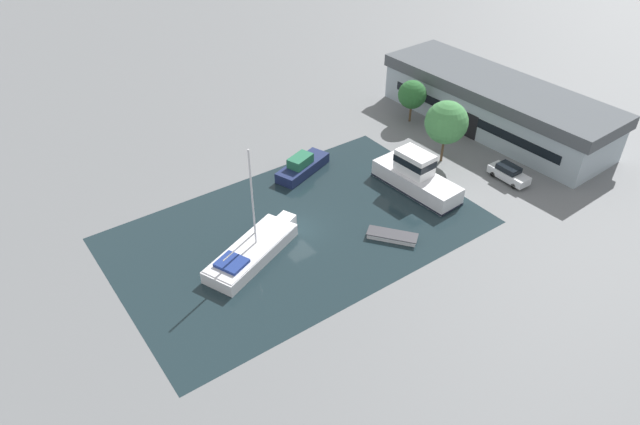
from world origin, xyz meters
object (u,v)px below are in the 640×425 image
object	(u,v)px
quay_tree_by_water	(412,95)
cabin_boat	(302,166)
warehouse_building	(495,104)
sailboat_moored	(253,251)
parked_car	(509,173)
small_dinghy	(392,236)
motor_cruiser	(416,177)
quay_tree_near_building	(446,122)

from	to	relation	value
quay_tree_by_water	cabin_boat	distance (m)	17.94
warehouse_building	sailboat_moored	bearing A→B (deg)	-85.43
parked_car	cabin_boat	bearing A→B (deg)	-39.09
warehouse_building	small_dinghy	xyz separation A→B (m)	(9.44, -24.49, -2.64)
cabin_boat	motor_cruiser	bearing A→B (deg)	19.81
quay_tree_by_water	parked_car	xyz separation A→B (m)	(15.99, -0.86, -2.72)
warehouse_building	small_dinghy	distance (m)	26.38
small_dinghy	cabin_boat	xyz separation A→B (m)	(-14.16, -0.31, 0.51)
quay_tree_near_building	sailboat_moored	size ratio (longest dim) A/B	0.65
parked_car	motor_cruiser	distance (m)	10.20
motor_cruiser	cabin_boat	bearing A→B (deg)	125.43
parked_car	cabin_boat	world-z (taller)	cabin_boat
parked_car	cabin_boat	xyz separation A→B (m)	(-13.93, -16.75, -0.07)
warehouse_building	small_dinghy	world-z (taller)	warehouse_building
quay_tree_by_water	cabin_boat	bearing A→B (deg)	-83.31
quay_tree_near_building	cabin_boat	size ratio (longest dim) A/B	0.98
sailboat_moored	motor_cruiser	distance (m)	19.02
quay_tree_near_building	quay_tree_by_water	world-z (taller)	quay_tree_near_building
parked_car	cabin_boat	size ratio (longest dim) A/B	0.62
warehouse_building	small_dinghy	bearing A→B (deg)	-70.98
quay_tree_by_water	motor_cruiser	size ratio (longest dim) A/B	0.53
motor_cruiser	sailboat_moored	bearing A→B (deg)	174.89
sailboat_moored	cabin_boat	bearing A→B (deg)	105.43
parked_car	motor_cruiser	world-z (taller)	motor_cruiser
quay_tree_near_building	parked_car	world-z (taller)	quay_tree_near_building
warehouse_building	cabin_boat	world-z (taller)	warehouse_building
quay_tree_by_water	sailboat_moored	world-z (taller)	sailboat_moored
quay_tree_by_water	cabin_boat	size ratio (longest dim) A/B	0.74
warehouse_building	quay_tree_near_building	world-z (taller)	quay_tree_near_building
quay_tree_by_water	motor_cruiser	xyz separation A→B (m)	(11.44, -9.97, -2.08)
warehouse_building	motor_cruiser	bearing A→B (deg)	-76.89
quay_tree_near_building	cabin_boat	bearing A→B (deg)	-116.75
quay_tree_near_building	sailboat_moored	xyz separation A→B (m)	(1.92, -25.25, -4.07)
sailboat_moored	small_dinghy	size ratio (longest dim) A/B	2.39
warehouse_building	sailboat_moored	xyz separation A→B (m)	(4.21, -36.15, -2.23)
motor_cruiser	small_dinghy	xyz separation A→B (m)	(4.79, -7.33, -1.22)
quay_tree_by_water	sailboat_moored	distance (m)	31.11
quay_tree_near_building	small_dinghy	bearing A→B (deg)	-62.22
warehouse_building	cabin_boat	distance (m)	25.34
quay_tree_near_building	small_dinghy	distance (m)	15.99
quay_tree_near_building	quay_tree_by_water	size ratio (longest dim) A/B	1.33
warehouse_building	sailboat_moored	world-z (taller)	sailboat_moored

